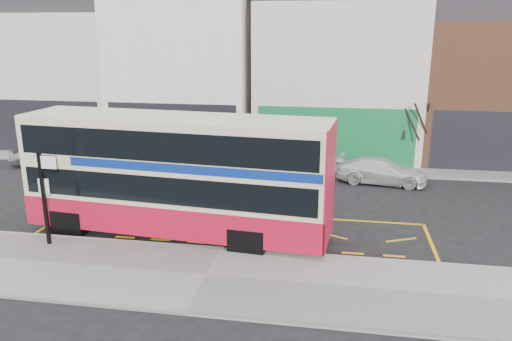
% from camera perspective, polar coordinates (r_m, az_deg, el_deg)
% --- Properties ---
extents(ground, '(120.00, 120.00, 0.00)m').
position_cam_1_polar(ground, '(17.15, -3.70, -8.71)').
color(ground, black).
rests_on(ground, ground).
extents(pavement, '(40.00, 4.00, 0.15)m').
position_cam_1_polar(pavement, '(15.11, -5.73, -12.00)').
color(pavement, gray).
rests_on(pavement, ground).
extents(kerb, '(40.00, 0.15, 0.15)m').
position_cam_1_polar(kerb, '(16.78, -4.00, -9.00)').
color(kerb, gray).
rests_on(kerb, ground).
extents(far_pavement, '(50.00, 3.00, 0.15)m').
position_cam_1_polar(far_pavement, '(27.34, 1.54, 0.89)').
color(far_pavement, gray).
rests_on(far_pavement, ground).
extents(road_markings, '(14.00, 3.40, 0.01)m').
position_cam_1_polar(road_markings, '(18.58, -2.58, -6.69)').
color(road_markings, '#E1A30B').
rests_on(road_markings, ground).
extents(terrace_far_left, '(8.00, 8.01, 10.80)m').
position_cam_1_polar(terrace_far_left, '(34.78, -20.44, 11.06)').
color(terrace_far_left, silver).
rests_on(terrace_far_left, ground).
extents(terrace_left, '(8.00, 8.01, 11.80)m').
position_cam_1_polar(terrace_left, '(31.57, -7.51, 12.42)').
color(terrace_left, white).
rests_on(terrace_left, ground).
extents(terrace_green_shop, '(9.00, 8.01, 11.30)m').
position_cam_1_polar(terrace_green_shop, '(30.23, 9.43, 11.73)').
color(terrace_green_shop, silver).
rests_on(terrace_green_shop, ground).
extents(terrace_right, '(9.00, 8.01, 10.30)m').
position_cam_1_polar(terrace_right, '(31.53, 26.20, 9.60)').
color(terrace_right, brown).
rests_on(terrace_right, ground).
extents(double_decker_bus, '(10.92, 3.45, 4.29)m').
position_cam_1_polar(double_decker_bus, '(17.56, -8.96, -0.43)').
color(double_decker_bus, beige).
rests_on(double_decker_bus, ground).
extents(bus_stop_post, '(0.79, 0.14, 3.16)m').
position_cam_1_polar(bus_stop_post, '(17.73, -22.97, -2.10)').
color(bus_stop_post, black).
rests_on(bus_stop_post, pavement).
extents(car_silver, '(4.06, 2.54, 1.29)m').
position_cam_1_polar(car_silver, '(29.34, -22.72, 1.83)').
color(car_silver, '#A5A6AA').
rests_on(car_silver, ground).
extents(car_grey, '(4.00, 2.43, 1.24)m').
position_cam_1_polar(car_grey, '(25.72, 1.51, 1.19)').
color(car_grey, '#42454A').
rests_on(car_grey, ground).
extents(car_white, '(4.39, 2.25, 1.22)m').
position_cam_1_polar(car_white, '(24.57, 14.12, -0.03)').
color(car_white, silver).
rests_on(car_white, ground).
extents(street_tree_right, '(2.11, 2.11, 4.57)m').
position_cam_1_polar(street_tree_right, '(27.07, 17.81, 6.55)').
color(street_tree_right, black).
rests_on(street_tree_right, ground).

